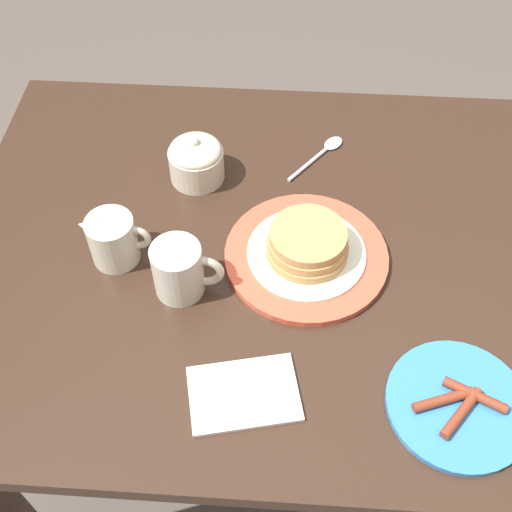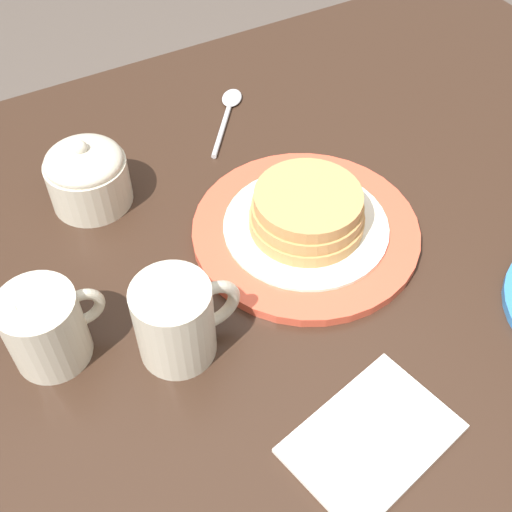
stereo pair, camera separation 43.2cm
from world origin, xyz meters
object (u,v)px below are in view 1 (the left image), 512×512
object	(u,v)px
napkin	(244,394)
spoon	(324,150)
pancake_plate	(307,250)
sugar_bowl	(196,160)
side_plate_bacon	(458,404)
coffee_mug	(180,270)
creamer_pitcher	(112,239)

from	to	relation	value
napkin	spoon	world-z (taller)	spoon
spoon	pancake_plate	bearing A→B (deg)	-96.71
pancake_plate	sugar_bowl	distance (m)	0.26
pancake_plate	side_plate_bacon	world-z (taller)	pancake_plate
side_plate_bacon	napkin	size ratio (longest dim) A/B	1.16
side_plate_bacon	coffee_mug	world-z (taller)	coffee_mug
creamer_pitcher	side_plate_bacon	bearing A→B (deg)	-23.86
pancake_plate	spoon	bearing A→B (deg)	83.29
pancake_plate	spoon	size ratio (longest dim) A/B	2.01
side_plate_bacon	coffee_mug	distance (m)	0.44
coffee_mug	napkin	bearing A→B (deg)	-57.99
pancake_plate	creamer_pitcher	distance (m)	0.31
coffee_mug	creamer_pitcher	xyz separation A→B (m)	(-0.11, 0.05, -0.00)
pancake_plate	sugar_bowl	xyz separation A→B (m)	(-0.20, 0.17, 0.02)
coffee_mug	side_plate_bacon	bearing A→B (deg)	-23.35
coffee_mug	creamer_pitcher	world-z (taller)	same
pancake_plate	side_plate_bacon	size ratio (longest dim) A/B	1.35
sugar_bowl	spoon	size ratio (longest dim) A/B	0.74
sugar_bowl	side_plate_bacon	bearing A→B (deg)	-45.80
sugar_bowl	coffee_mug	bearing A→B (deg)	-88.53
napkin	spoon	size ratio (longest dim) A/B	1.30
napkin	spoon	xyz separation A→B (m)	(0.11, 0.50, 0.00)
napkin	spoon	bearing A→B (deg)	77.42
creamer_pitcher	pancake_plate	bearing A→B (deg)	3.12
side_plate_bacon	creamer_pitcher	distance (m)	0.56
pancake_plate	coffee_mug	size ratio (longest dim) A/B	2.42
spoon	side_plate_bacon	bearing A→B (deg)	-70.14
side_plate_bacon	napkin	world-z (taller)	side_plate_bacon
creamer_pitcher	napkin	size ratio (longest dim) A/B	0.68
side_plate_bacon	spoon	xyz separation A→B (m)	(-0.18, 0.50, -0.00)
side_plate_bacon	napkin	xyz separation A→B (m)	(-0.29, -0.00, -0.00)
coffee_mug	sugar_bowl	distance (m)	0.25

